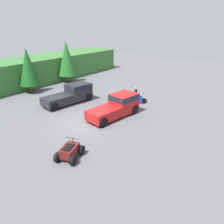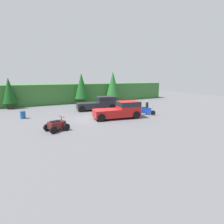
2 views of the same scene
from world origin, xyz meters
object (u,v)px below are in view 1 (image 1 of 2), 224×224
object	(u,v)px
pickup_truck_red	(117,105)
rider_person	(136,94)
quad_atv	(70,151)
dirt_bike	(136,100)
pickup_truck_second	(72,93)

from	to	relation	value
pickup_truck_red	rider_person	bearing A→B (deg)	15.14
quad_atv	rider_person	bearing A→B (deg)	-8.90
rider_person	dirt_bike	bearing A→B (deg)	-86.43
pickup_truck_red	quad_atv	world-z (taller)	pickup_truck_red
pickup_truck_red	rider_person	world-z (taller)	pickup_truck_red
dirt_bike	pickup_truck_red	bearing A→B (deg)	-130.66
pickup_truck_red	dirt_bike	xyz separation A→B (m)	(3.91, 0.19, -0.55)
pickup_truck_second	dirt_bike	size ratio (longest dim) A/B	3.31
quad_atv	pickup_truck_second	bearing A→B (deg)	26.47
pickup_truck_second	rider_person	size ratio (longest dim) A/B	3.32
quad_atv	rider_person	world-z (taller)	rider_person
dirt_bike	quad_atv	bearing A→B (deg)	-124.59
pickup_truck_red	pickup_truck_second	xyz separation A→B (m)	(0.02, 6.24, 0.00)
pickup_truck_second	quad_atv	distance (m)	11.05
rider_person	quad_atv	bearing A→B (deg)	-120.24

